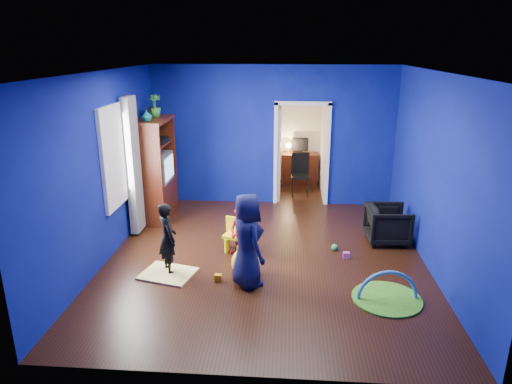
# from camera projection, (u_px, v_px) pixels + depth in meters

# --- Properties ---
(floor) EXTENTS (5.00, 5.50, 0.01)m
(floor) POSITION_uv_depth(u_px,v_px,m) (265.00, 258.00, 7.31)
(floor) COLOR black
(floor) RESTS_ON ground
(ceiling) EXTENTS (5.00, 5.50, 0.01)m
(ceiling) POSITION_uv_depth(u_px,v_px,m) (267.00, 72.00, 6.42)
(ceiling) COLOR white
(ceiling) RESTS_ON wall_back
(wall_back) EXTENTS (5.00, 0.02, 2.90)m
(wall_back) POSITION_uv_depth(u_px,v_px,m) (273.00, 136.00, 9.48)
(wall_back) COLOR navy
(wall_back) RESTS_ON floor
(wall_front) EXTENTS (5.00, 0.02, 2.90)m
(wall_front) POSITION_uv_depth(u_px,v_px,m) (250.00, 248.00, 4.26)
(wall_front) COLOR navy
(wall_front) RESTS_ON floor
(wall_left) EXTENTS (0.02, 5.50, 2.90)m
(wall_left) POSITION_uv_depth(u_px,v_px,m) (105.00, 168.00, 7.04)
(wall_left) COLOR navy
(wall_left) RESTS_ON floor
(wall_right) EXTENTS (0.02, 5.50, 2.90)m
(wall_right) POSITION_uv_depth(u_px,v_px,m) (436.00, 175.00, 6.69)
(wall_right) COLOR navy
(wall_right) RESTS_ON floor
(alcove) EXTENTS (1.00, 1.75, 2.50)m
(alcove) POSITION_uv_depth(u_px,v_px,m) (301.00, 138.00, 10.33)
(alcove) COLOR silver
(alcove) RESTS_ON floor
(armchair) EXTENTS (0.75, 0.73, 0.64)m
(armchair) POSITION_uv_depth(u_px,v_px,m) (388.00, 224.00, 7.84)
(armchair) COLOR black
(armchair) RESTS_ON floor
(child_black) EXTENTS (0.44, 0.48, 1.09)m
(child_black) POSITION_uv_depth(u_px,v_px,m) (168.00, 238.00, 6.72)
(child_black) COLOR black
(child_black) RESTS_ON floor
(child_navy) EXTENTS (0.71, 0.79, 1.35)m
(child_navy) POSITION_uv_depth(u_px,v_px,m) (247.00, 240.00, 6.33)
(child_navy) COLOR #0E1534
(child_navy) RESTS_ON floor
(toddler_red) EXTENTS (0.49, 0.45, 0.82)m
(toddler_red) POSITION_uv_depth(u_px,v_px,m) (241.00, 233.00, 7.27)
(toddler_red) COLOR #AD1224
(toddler_red) RESTS_ON floor
(vase) EXTENTS (0.25, 0.25, 0.20)m
(vase) POSITION_uv_depth(u_px,v_px,m) (147.00, 116.00, 8.15)
(vase) COLOR #0D586B
(vase) RESTS_ON tv_armoire
(potted_plant) EXTENTS (0.27, 0.27, 0.42)m
(potted_plant) POSITION_uv_depth(u_px,v_px,m) (155.00, 106.00, 8.61)
(potted_plant) COLOR #318936
(potted_plant) RESTS_ON tv_armoire
(tv_armoire) EXTENTS (0.58, 1.14, 1.96)m
(tv_armoire) POSITION_uv_depth(u_px,v_px,m) (155.00, 169.00, 8.77)
(tv_armoire) COLOR #41160A
(tv_armoire) RESTS_ON floor
(crt_tv) EXTENTS (0.46, 0.70, 0.54)m
(crt_tv) POSITION_uv_depth(u_px,v_px,m) (157.00, 167.00, 8.76)
(crt_tv) COLOR silver
(crt_tv) RESTS_ON tv_armoire
(yellow_blanket) EXTENTS (0.88, 0.77, 0.03)m
(yellow_blanket) POSITION_uv_depth(u_px,v_px,m) (168.00, 274.00, 6.79)
(yellow_blanket) COLOR #F2E07A
(yellow_blanket) RESTS_ON floor
(hopper_ball) EXTENTS (0.42, 0.42, 0.42)m
(hopper_ball) POSITION_uv_depth(u_px,v_px,m) (246.00, 262.00, 6.71)
(hopper_ball) COLOR yellow
(hopper_ball) RESTS_ON floor
(kid_chair) EXTENTS (0.35, 0.35, 0.50)m
(kid_chair) POSITION_uv_depth(u_px,v_px,m) (233.00, 237.00, 7.52)
(kid_chair) COLOR yellow
(kid_chair) RESTS_ON floor
(play_mat) EXTENTS (0.93, 0.93, 0.02)m
(play_mat) POSITION_uv_depth(u_px,v_px,m) (387.00, 299.00, 6.13)
(play_mat) COLOR green
(play_mat) RESTS_ON floor
(toy_arch) EXTENTS (0.83, 0.13, 0.83)m
(toy_arch) POSITION_uv_depth(u_px,v_px,m) (387.00, 298.00, 6.13)
(toy_arch) COLOR #3F8CD8
(toy_arch) RESTS_ON floor
(window_left) EXTENTS (0.03, 0.95, 1.55)m
(window_left) POSITION_uv_depth(u_px,v_px,m) (113.00, 156.00, 7.35)
(window_left) COLOR white
(window_left) RESTS_ON wall_left
(curtain) EXTENTS (0.14, 0.42, 2.40)m
(curtain) POSITION_uv_depth(u_px,v_px,m) (133.00, 166.00, 7.95)
(curtain) COLOR slate
(curtain) RESTS_ON floor
(doorway) EXTENTS (1.16, 0.10, 2.10)m
(doorway) POSITION_uv_depth(u_px,v_px,m) (301.00, 156.00, 9.56)
(doorway) COLOR white
(doorway) RESTS_ON floor
(study_desk) EXTENTS (0.88, 0.44, 0.75)m
(study_desk) POSITION_uv_depth(u_px,v_px,m) (299.00, 168.00, 11.20)
(study_desk) COLOR #3D140A
(study_desk) RESTS_ON floor
(desk_monitor) EXTENTS (0.40, 0.05, 0.32)m
(desk_monitor) POSITION_uv_depth(u_px,v_px,m) (300.00, 144.00, 11.13)
(desk_monitor) COLOR black
(desk_monitor) RESTS_ON study_desk
(desk_lamp) EXTENTS (0.14, 0.14, 0.14)m
(desk_lamp) POSITION_uv_depth(u_px,v_px,m) (288.00, 145.00, 11.10)
(desk_lamp) COLOR #FFD88C
(desk_lamp) RESTS_ON study_desk
(folding_chair) EXTENTS (0.40, 0.40, 0.92)m
(folding_chair) POSITION_uv_depth(u_px,v_px,m) (300.00, 176.00, 10.26)
(folding_chair) COLOR black
(folding_chair) RESTS_ON floor
(book_shelf) EXTENTS (0.88, 0.24, 0.04)m
(book_shelf) POSITION_uv_depth(u_px,v_px,m) (301.00, 100.00, 10.80)
(book_shelf) COLOR white
(book_shelf) RESTS_ON study_desk
(toy_0) EXTENTS (0.11, 0.11, 0.11)m
(toy_0) POSITION_uv_depth(u_px,v_px,m) (380.00, 230.00, 8.31)
(toy_0) COLOR blue
(toy_0) RESTS_ON floor
(toy_1) EXTENTS (0.10, 0.08, 0.10)m
(toy_1) POSITION_uv_depth(u_px,v_px,m) (218.00, 278.00, 6.61)
(toy_1) COLOR orange
(toy_1) RESTS_ON floor
(toy_2) EXTENTS (0.11, 0.11, 0.11)m
(toy_2) POSITION_uv_depth(u_px,v_px,m) (335.00, 247.00, 7.59)
(toy_2) COLOR green
(toy_2) RESTS_ON floor
(toy_3) EXTENTS (0.10, 0.08, 0.10)m
(toy_3) POSITION_uv_depth(u_px,v_px,m) (346.00, 255.00, 7.31)
(toy_3) COLOR #B845B5
(toy_3) RESTS_ON floor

